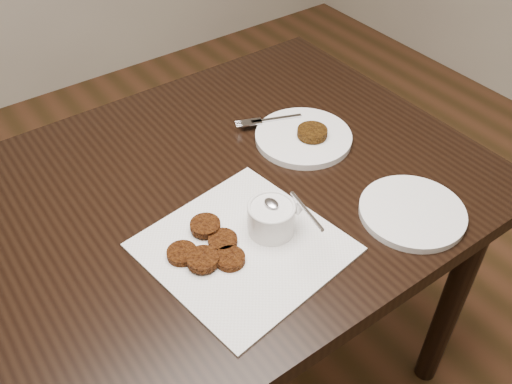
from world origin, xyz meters
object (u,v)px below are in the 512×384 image
(plate_with_patty, at_px, (304,134))
(napkin, at_px, (244,247))
(plate_empty, at_px, (412,212))
(sauce_ramekin, at_px, (272,206))
(table, at_px, (194,314))

(plate_with_patty, bearing_deg, napkin, -147.48)
(plate_with_patty, distance_m, plate_empty, 0.31)
(sauce_ramekin, distance_m, plate_with_patty, 0.30)
(sauce_ramekin, bearing_deg, napkin, -176.53)
(table, bearing_deg, plate_with_patty, 2.82)
(table, relative_size, plate_with_patty, 5.92)
(plate_with_patty, xyz_separation_m, plate_empty, (0.02, -0.31, -0.01))
(napkin, distance_m, plate_empty, 0.34)
(napkin, bearing_deg, plate_empty, -21.07)
(sauce_ramekin, bearing_deg, table, 120.80)
(napkin, distance_m, plate_with_patty, 0.35)
(napkin, height_order, sauce_ramekin, sauce_ramekin)
(sauce_ramekin, bearing_deg, plate_empty, -26.72)
(table, xyz_separation_m, sauce_ramekin, (0.10, -0.17, 0.44))
(sauce_ramekin, height_order, plate_with_patty, sauce_ramekin)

